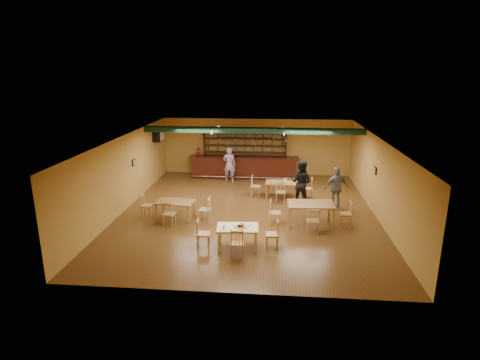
# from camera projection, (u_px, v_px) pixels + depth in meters

# --- Properties ---
(floor) EXTENTS (12.00, 12.00, 0.00)m
(floor) POSITION_uv_depth(u_px,v_px,m) (248.00, 212.00, 15.86)
(floor) COLOR brown
(floor) RESTS_ON ground
(ceiling_beam) EXTENTS (10.00, 0.30, 0.25)m
(ceiling_beam) POSITION_uv_depth(u_px,v_px,m) (253.00, 130.00, 17.76)
(ceiling_beam) COLOR black
(ceiling_beam) RESTS_ON ceiling
(track_rail_left) EXTENTS (0.05, 2.50, 0.05)m
(track_rail_left) POSITION_uv_depth(u_px,v_px,m) (215.00, 126.00, 18.47)
(track_rail_left) COLOR silver
(track_rail_left) RESTS_ON ceiling
(track_rail_right) EXTENTS (0.05, 2.50, 0.05)m
(track_rail_right) POSITION_uv_depth(u_px,v_px,m) (284.00, 127.00, 18.20)
(track_rail_right) COLOR silver
(track_rail_right) RESTS_ON ceiling
(ac_unit) EXTENTS (0.34, 0.70, 0.48)m
(ac_unit) POSITION_uv_depth(u_px,v_px,m) (158.00, 135.00, 19.66)
(ac_unit) COLOR silver
(ac_unit) RESTS_ON wall_left
(picture_left) EXTENTS (0.04, 0.34, 0.28)m
(picture_left) POSITION_uv_depth(u_px,v_px,m) (134.00, 162.00, 16.79)
(picture_left) COLOR black
(picture_left) RESTS_ON wall_left
(picture_right) EXTENTS (0.04, 0.34, 0.28)m
(picture_right) POSITION_uv_depth(u_px,v_px,m) (375.00, 171.00, 15.45)
(picture_right) COLOR black
(picture_right) RESTS_ON wall_right
(bar_counter) EXTENTS (5.72, 0.85, 1.13)m
(bar_counter) POSITION_uv_depth(u_px,v_px,m) (244.00, 167.00, 20.69)
(bar_counter) COLOR #38140B
(bar_counter) RESTS_ON ground
(back_bar_hutch) EXTENTS (4.43, 0.40, 2.28)m
(back_bar_hutch) POSITION_uv_depth(u_px,v_px,m) (245.00, 154.00, 21.14)
(back_bar_hutch) COLOR #38140B
(back_bar_hutch) RESTS_ON ground
(poinsettia) EXTENTS (0.31, 0.31, 0.44)m
(poinsettia) POSITION_uv_depth(u_px,v_px,m) (198.00, 152.00, 20.69)
(poinsettia) COLOR #A10E1F
(poinsettia) RESTS_ON bar_counter
(dining_table_b) EXTENTS (1.46, 0.93, 0.71)m
(dining_table_b) POSITION_uv_depth(u_px,v_px,m) (281.00, 190.00, 17.56)
(dining_table_b) COLOR olive
(dining_table_b) RESTS_ON ground
(dining_table_c) EXTENTS (1.50, 0.99, 0.71)m
(dining_table_c) POSITION_uv_depth(u_px,v_px,m) (175.00, 210.00, 15.01)
(dining_table_c) COLOR olive
(dining_table_c) RESTS_ON ground
(dining_table_d) EXTENTS (1.72, 1.08, 0.84)m
(dining_table_d) POSITION_uv_depth(u_px,v_px,m) (310.00, 214.00, 14.41)
(dining_table_d) COLOR olive
(dining_table_d) RESTS_ON ground
(near_table) EXTENTS (1.37, 0.93, 0.70)m
(near_table) POSITION_uv_depth(u_px,v_px,m) (238.00, 237.00, 12.61)
(near_table) COLOR beige
(near_table) RESTS_ON ground
(pizza_tray) EXTENTS (0.40, 0.40, 0.01)m
(pizza_tray) POSITION_uv_depth(u_px,v_px,m) (240.00, 227.00, 12.50)
(pizza_tray) COLOR silver
(pizza_tray) RESTS_ON near_table
(parmesan_shaker) EXTENTS (0.08, 0.08, 0.11)m
(parmesan_shaker) POSITION_uv_depth(u_px,v_px,m) (224.00, 227.00, 12.40)
(parmesan_shaker) COLOR #EAE5C6
(parmesan_shaker) RESTS_ON near_table
(napkin_stack) EXTENTS (0.25, 0.24, 0.03)m
(napkin_stack) POSITION_uv_depth(u_px,v_px,m) (248.00, 225.00, 12.66)
(napkin_stack) COLOR white
(napkin_stack) RESTS_ON near_table
(pizza_server) EXTENTS (0.33, 0.15, 0.00)m
(pizza_server) POSITION_uv_depth(u_px,v_px,m) (245.00, 226.00, 12.53)
(pizza_server) COLOR silver
(pizza_server) RESTS_ON pizza_tray
(side_plate) EXTENTS (0.23, 0.23, 0.01)m
(side_plate) POSITION_uv_depth(u_px,v_px,m) (253.00, 230.00, 12.29)
(side_plate) COLOR white
(side_plate) RESTS_ON near_table
(patron_bar) EXTENTS (0.68, 0.48, 1.78)m
(patron_bar) POSITION_uv_depth(u_px,v_px,m) (229.00, 165.00, 19.87)
(patron_bar) COLOR #9454B6
(patron_bar) RESTS_ON ground
(patron_right_a) EXTENTS (1.12, 1.03, 1.87)m
(patron_right_a) POSITION_uv_depth(u_px,v_px,m) (301.00, 183.00, 16.56)
(patron_right_a) COLOR black
(patron_right_a) RESTS_ON ground
(patron_right_b) EXTENTS (1.08, 0.66, 1.72)m
(patron_right_b) POSITION_uv_depth(u_px,v_px,m) (336.00, 188.00, 16.10)
(patron_right_b) COLOR gray
(patron_right_b) RESTS_ON ground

